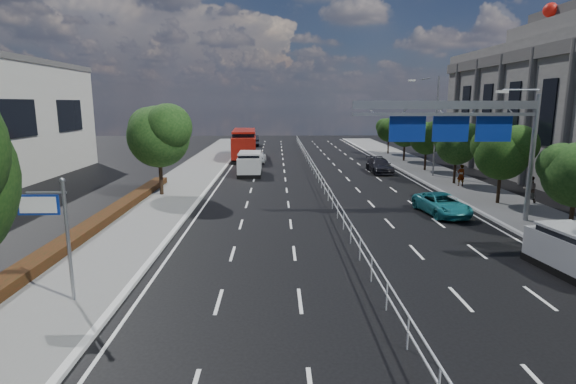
{
  "coord_description": "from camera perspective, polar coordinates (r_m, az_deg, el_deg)",
  "views": [
    {
      "loc": [
        -3.59,
        -14.44,
        6.7
      ],
      "look_at": [
        -3.03,
        7.21,
        2.4
      ],
      "focal_mm": 28.0,
      "sensor_mm": 36.0,
      "label": 1
    }
  ],
  "objects": [
    {
      "name": "far_tree_e",
      "position": [
        39.45,
        20.72,
        5.94
      ],
      "size": [
        3.63,
        3.38,
        5.13
      ],
      "color": "black",
      "rests_on": "ground"
    },
    {
      "name": "white_minivan",
      "position": [
        42.67,
        -4.86,
        3.6
      ],
      "size": [
        2.19,
        5.0,
        2.16
      ],
      "rotation": [
        0.0,
        0.0,
        0.01
      ],
      "color": "black",
      "rests_on": "ground"
    },
    {
      "name": "hedge_near",
      "position": [
        22.63,
        -27.0,
        -6.3
      ],
      "size": [
        1.0,
        36.0,
        0.44
      ],
      "primitive_type": "cube",
      "color": "black",
      "rests_on": "sidewalk_near"
    },
    {
      "name": "kerb_near",
      "position": [
        16.78,
        -20.7,
        -12.8
      ],
      "size": [
        0.25,
        140.0,
        0.15
      ],
      "primitive_type": "cube",
      "color": "silver",
      "rests_on": "ground"
    },
    {
      "name": "ground",
      "position": [
        16.32,
        11.67,
        -13.26
      ],
      "size": [
        160.0,
        160.0,
        0.0
      ],
      "primitive_type": "plane",
      "color": "black",
      "rests_on": "ground"
    },
    {
      "name": "pedestrian_a",
      "position": [
        38.71,
        21.1,
        2.02
      ],
      "size": [
        0.66,
        0.46,
        1.73
      ],
      "primitive_type": "imported",
      "rotation": [
        0.0,
        0.0,
        3.22
      ],
      "color": "gray",
      "rests_on": "sidewalk_far"
    },
    {
      "name": "pedestrian_b",
      "position": [
        34.14,
        28.38,
        0.31
      ],
      "size": [
        1.06,
        0.97,
        1.77
      ],
      "primitive_type": "imported",
      "rotation": [
        0.0,
        0.0,
        2.71
      ],
      "color": "gray",
      "rests_on": "sidewalk_far"
    },
    {
      "name": "median_fence",
      "position": [
        37.62,
        4.01,
        1.76
      ],
      "size": [
        0.05,
        85.0,
        1.02
      ],
      "color": "silver",
      "rests_on": "ground"
    },
    {
      "name": "parked_car_teal",
      "position": [
        28.94,
        18.96,
        -1.47
      ],
      "size": [
        2.69,
        4.84,
        1.28
      ],
      "primitive_type": "imported",
      "rotation": [
        0.0,
        0.0,
        0.13
      ],
      "color": "#1B727A",
      "rests_on": "ground"
    },
    {
      "name": "toilet_sign",
      "position": [
        16.64,
        -27.76,
        -3.14
      ],
      "size": [
        1.62,
        0.18,
        4.34
      ],
      "color": "gray",
      "rests_on": "ground"
    },
    {
      "name": "far_tree_d",
      "position": [
        32.64,
        25.66,
        4.84
      ],
      "size": [
        3.85,
        3.59,
        5.34
      ],
      "color": "black",
      "rests_on": "ground"
    },
    {
      "name": "near_tree_back",
      "position": [
        33.53,
        -16.04,
        7.23
      ],
      "size": [
        4.84,
        4.51,
        6.69
      ],
      "color": "black",
      "rests_on": "ground"
    },
    {
      "name": "near_car_dark",
      "position": [
        72.4,
        -4.47,
        6.56
      ],
      "size": [
        2.15,
        5.18,
        1.67
      ],
      "primitive_type": "imported",
      "rotation": [
        0.0,
        0.0,
        3.22
      ],
      "color": "black",
      "rests_on": "ground"
    },
    {
      "name": "red_bus",
      "position": [
        55.34,
        -5.57,
        6.13
      ],
      "size": [
        3.35,
        11.84,
        3.5
      ],
      "rotation": [
        0.0,
        0.0,
        0.05
      ],
      "color": "black",
      "rests_on": "ground"
    },
    {
      "name": "far_tree_h",
      "position": [
        60.84,
        12.75,
        7.88
      ],
      "size": [
        3.41,
        3.18,
        4.91
      ],
      "color": "black",
      "rests_on": "ground"
    },
    {
      "name": "parked_car_dark",
      "position": [
        44.8,
        11.56,
        3.31
      ],
      "size": [
        2.09,
        4.87,
        1.4
      ],
      "primitive_type": "imported",
      "rotation": [
        0.0,
        0.0,
        0.03
      ],
      "color": "black",
      "rests_on": "ground"
    },
    {
      "name": "overhead_gantry",
      "position": [
        26.6,
        21.59,
        8.1
      ],
      "size": [
        10.24,
        0.38,
        7.45
      ],
      "color": "gray",
      "rests_on": "ground"
    },
    {
      "name": "streetlight_far",
      "position": [
        42.85,
        17.92,
        8.71
      ],
      "size": [
        2.78,
        2.4,
        9.0
      ],
      "color": "gray",
      "rests_on": "ground"
    },
    {
      "name": "sidewalk_near",
      "position": [
        17.75,
        -28.52,
        -12.14
      ],
      "size": [
        5.0,
        140.0,
        0.14
      ],
      "primitive_type": "cube",
      "color": "slate",
      "rests_on": "ground"
    },
    {
      "name": "far_tree_f",
      "position": [
        46.46,
        17.26,
        6.77
      ],
      "size": [
        3.52,
        3.28,
        5.02
      ],
      "color": "black",
      "rests_on": "ground"
    },
    {
      "name": "near_car_silver",
      "position": [
        51.41,
        -3.77,
        4.51
      ],
      "size": [
        1.82,
        4.17,
        1.4
      ],
      "primitive_type": "imported",
      "rotation": [
        0.0,
        0.0,
        3.1
      ],
      "color": "silver",
      "rests_on": "ground"
    },
    {
      "name": "far_tree_g",
      "position": [
        53.59,
        14.72,
        7.72
      ],
      "size": [
        3.96,
        3.69,
        5.45
      ],
      "color": "black",
      "rests_on": "ground"
    }
  ]
}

